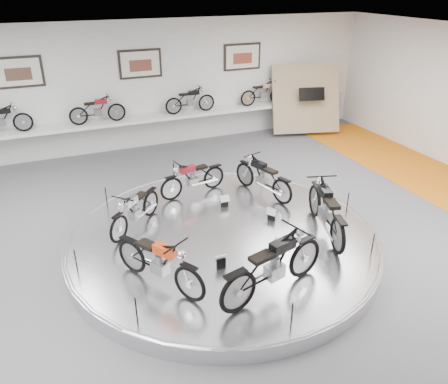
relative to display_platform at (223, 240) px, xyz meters
name	(u,v)px	position (x,y,z in m)	size (l,w,h in m)	color
floor	(229,253)	(0.00, -0.30, -0.15)	(16.00, 16.00, 0.00)	#525255
ceiling	(230,52)	(0.00, -0.30, 3.85)	(16.00, 16.00, 0.00)	white
wall_back	(142,86)	(0.00, 6.70, 1.85)	(16.00, 16.00, 0.00)	silver
dado_band	(146,130)	(0.00, 6.68, 0.40)	(15.68, 0.04, 1.10)	#BCBCBA
display_platform	(223,240)	(0.00, 0.00, 0.00)	(6.40, 6.40, 0.30)	silver
platform_rim	(223,235)	(0.00, 0.00, 0.12)	(6.40, 6.40, 0.10)	#B2B2BA
shelf	(147,119)	(0.00, 6.40, 0.85)	(11.00, 0.55, 0.10)	silver
poster_left	(18,72)	(-3.50, 6.66, 2.55)	(1.35, 0.06, 0.88)	beige
poster_center	(140,64)	(0.00, 6.66, 2.55)	(1.35, 0.06, 0.88)	beige
poster_right	(242,57)	(3.50, 6.66, 2.55)	(1.35, 0.06, 0.88)	beige
display_panel	(306,99)	(5.60, 5.80, 1.10)	(2.40, 0.12, 2.40)	#9F8665
shelf_bike_a	(1,122)	(-4.20, 6.40, 1.27)	(1.22, 0.42, 0.73)	black
shelf_bike_b	(98,111)	(-1.50, 6.40, 1.27)	(1.22, 0.42, 0.73)	maroon
shelf_bike_c	(190,102)	(1.50, 6.40, 1.27)	(1.22, 0.42, 0.73)	black
shelf_bike_d	(263,94)	(4.20, 6.40, 1.27)	(1.22, 0.42, 0.73)	#A9A8AD
bike_a	(263,177)	(1.61, 1.33, 0.62)	(1.61, 0.57, 0.95)	black
bike_b	(193,177)	(0.05, 2.02, 0.59)	(1.51, 0.53, 0.89)	maroon
bike_c	(135,209)	(-1.60, 0.95, 0.59)	(1.51, 0.53, 0.89)	#A9A8AD
bike_d	(159,261)	(-1.65, -1.14, 0.65)	(1.68, 0.59, 0.99)	#BF330A
bike_e	(274,265)	(0.04, -2.06, 0.71)	(1.91, 0.67, 1.12)	black
bike_f	(326,209)	(1.98, -0.76, 0.70)	(1.87, 0.66, 1.10)	black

